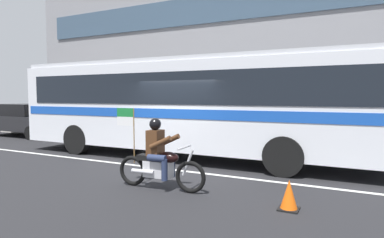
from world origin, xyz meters
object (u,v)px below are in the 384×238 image
object	(u,v)px
transit_bus	(188,101)
parked_hatchback_downstreet	(26,120)
fire_hydrant	(121,127)
motorcycle_with_rider	(159,159)
traffic_cone	(289,196)

from	to	relation	value
transit_bus	parked_hatchback_downstreet	bearing A→B (deg)	172.11
parked_hatchback_downstreet	fire_hydrant	distance (m)	5.06
motorcycle_with_rider	fire_hydrant	distance (m)	9.11
parked_hatchback_downstreet	fire_hydrant	xyz separation A→B (m)	(4.79, 1.59, -0.33)
transit_bus	motorcycle_with_rider	world-z (taller)	transit_bus
fire_hydrant	traffic_cone	bearing A→B (deg)	-35.67
motorcycle_with_rider	parked_hatchback_downstreet	distance (m)	12.20
transit_bus	parked_hatchback_downstreet	distance (m)	10.15
parked_hatchback_downstreet	transit_bus	bearing A→B (deg)	-7.89
transit_bus	parked_hatchback_downstreet	size ratio (longest dim) A/B	2.73
transit_bus	parked_hatchback_downstreet	xyz separation A→B (m)	(-10.00, 1.39, -1.03)
motorcycle_with_rider	traffic_cone	world-z (taller)	motorcycle_with_rider
fire_hydrant	transit_bus	bearing A→B (deg)	-29.74
motorcycle_with_rider	parked_hatchback_downstreet	size ratio (longest dim) A/B	0.49
transit_bus	fire_hydrant	distance (m)	6.16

